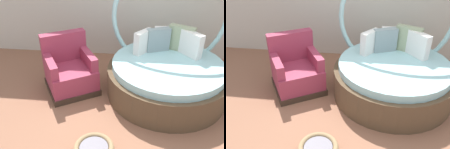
# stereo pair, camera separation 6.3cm
# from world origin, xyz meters

# --- Properties ---
(ground_plane) EXTENTS (8.00, 8.00, 0.02)m
(ground_plane) POSITION_xyz_m (0.00, 0.00, -0.01)
(ground_plane) COLOR #936047
(round_daybed) EXTENTS (1.94, 1.94, 2.11)m
(round_daybed) POSITION_xyz_m (0.46, 0.78, 0.41)
(round_daybed) COLOR brown
(round_daybed) RESTS_ON ground_plane
(red_armchair) EXTENTS (1.09, 1.09, 0.94)m
(red_armchair) POSITION_xyz_m (-1.17, 0.70, 0.33)
(red_armchair) COLOR #38281E
(red_armchair) RESTS_ON ground_plane
(pet_basket) EXTENTS (0.51, 0.51, 0.13)m
(pet_basket) POSITION_xyz_m (-0.52, -0.71, 0.07)
(pet_basket) COLOR #9E7F56
(pet_basket) RESTS_ON ground_plane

